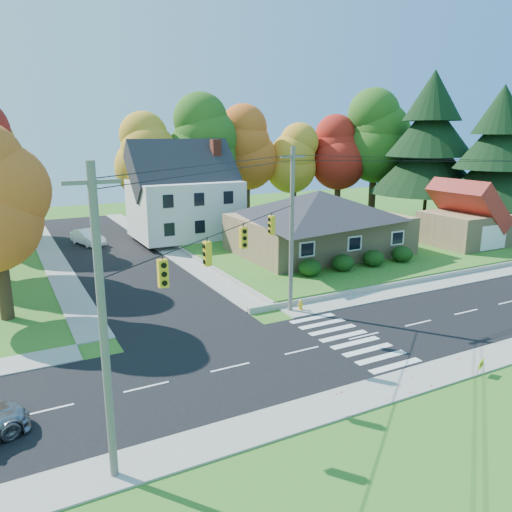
{
  "coord_description": "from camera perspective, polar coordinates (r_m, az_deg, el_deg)",
  "views": [
    {
      "loc": [
        -16.93,
        -19.56,
        10.72
      ],
      "look_at": [
        -2.42,
        8.0,
        3.02
      ],
      "focal_mm": 35.0,
      "sensor_mm": 36.0,
      "label": 1
    }
  ],
  "objects": [
    {
      "name": "tree_lot_2",
      "position": [
        59.98,
        -1.11,
        12.21
      ],
      "size": [
        7.28,
        7.28,
        13.56
      ],
      "color": "#3F2A19",
      "rests_on": "lawn"
    },
    {
      "name": "fire_hydrant",
      "position": [
        31.11,
        5.13,
        -5.67
      ],
      "size": [
        0.4,
        0.31,
        0.7
      ],
      "color": "gold",
      "rests_on": "ground"
    },
    {
      "name": "ground",
      "position": [
        28.01,
        12.24,
        -8.95
      ],
      "size": [
        120.0,
        120.0,
        0.0
      ],
      "primitive_type": "plane",
      "color": "#3D7923"
    },
    {
      "name": "tree_lot_3",
      "position": [
        62.1,
        4.37,
        11.02
      ],
      "size": [
        6.16,
        6.16,
        11.47
      ],
      "color": "#3F2A19",
      "rests_on": "lawn"
    },
    {
      "name": "sidewalk_south",
      "position": [
        24.76,
        19.83,
        -12.56
      ],
      "size": [
        90.0,
        2.0,
        0.08
      ],
      "primitive_type": "cube",
      "color": "#9C9A90",
      "rests_on": "ground"
    },
    {
      "name": "tree_lot_0",
      "position": [
        55.66,
        -12.42,
        11.09
      ],
      "size": [
        6.72,
        6.72,
        12.51
      ],
      "color": "#3F2A19",
      "rests_on": "lawn"
    },
    {
      "name": "lawn",
      "position": [
        51.49,
        8.47,
        2.0
      ],
      "size": [
        30.0,
        30.0,
        0.5
      ],
      "primitive_type": "cube",
      "color": "#3D7923",
      "rests_on": "ground"
    },
    {
      "name": "garage",
      "position": [
        50.73,
        22.96,
        3.85
      ],
      "size": [
        7.3,
        6.3,
        4.6
      ],
      "color": "tan",
      "rests_on": "lawn"
    },
    {
      "name": "traffic_infrastructure",
      "position": [
        27.39,
        10.74,
        1.9
      ],
      "size": [
        38.1,
        10.66,
        10.0
      ],
      "color": "#666059",
      "rests_on": "ground"
    },
    {
      "name": "colonial_house",
      "position": [
        50.87,
        -8.13,
        6.82
      ],
      "size": [
        10.4,
        8.4,
        9.6
      ],
      "color": "silver",
      "rests_on": "lawn"
    },
    {
      "name": "white_car",
      "position": [
        51.63,
        -18.68,
        2.04
      ],
      "size": [
        2.85,
        4.83,
        1.5
      ],
      "primitive_type": "imported",
      "rotation": [
        0.0,
        0.0,
        0.29
      ],
      "color": "white",
      "rests_on": "road_cross"
    },
    {
      "name": "road_main",
      "position": [
        28.0,
        12.24,
        -8.94
      ],
      "size": [
        90.0,
        8.0,
        0.02
      ],
      "primitive_type": "cube",
      "color": "black",
      "rests_on": "ground"
    },
    {
      "name": "conifer_east_a",
      "position": [
        60.49,
        19.23,
        11.88
      ],
      "size": [
        12.8,
        12.8,
        16.96
      ],
      "color": "#3F2A19",
      "rests_on": "lawn"
    },
    {
      "name": "tree_lot_5",
      "position": [
        65.57,
        13.48,
        13.12
      ],
      "size": [
        8.4,
        8.4,
        15.64
      ],
      "color": "#3F2A19",
      "rests_on": "lawn"
    },
    {
      "name": "sidewalk_north",
      "position": [
        31.69,
        6.44,
        -5.9
      ],
      "size": [
        90.0,
        2.0,
        0.08
      ],
      "primitive_type": "cube",
      "color": "#9C9A90",
      "rests_on": "ground"
    },
    {
      "name": "yard_sign",
      "position": [
        25.33,
        24.36,
        -11.22
      ],
      "size": [
        0.55,
        0.22,
        0.71
      ],
      "color": "black",
      "rests_on": "ground"
    },
    {
      "name": "hedge_row",
      "position": [
        39.38,
        11.62,
        -0.49
      ],
      "size": [
        10.7,
        1.7,
        1.27
      ],
      "color": "#163A10",
      "rests_on": "lawn"
    },
    {
      "name": "ranch_house",
      "position": [
        44.07,
        7.17,
        4.04
      ],
      "size": [
        14.6,
        10.6,
        5.4
      ],
      "color": "tan",
      "rests_on": "lawn"
    },
    {
      "name": "road_cross",
      "position": [
        47.65,
        -16.24,
        0.34
      ],
      "size": [
        8.0,
        44.0,
        0.02
      ],
      "primitive_type": "cube",
      "color": "black",
      "rests_on": "ground"
    },
    {
      "name": "conifer_east_b",
      "position": [
        56.14,
        25.86,
        10.04
      ],
      "size": [
        11.2,
        11.2,
        14.84
      ],
      "color": "#3F2A19",
      "rests_on": "lawn"
    },
    {
      "name": "tree_lot_4",
      "position": [
        64.66,
        9.47,
        11.57
      ],
      "size": [
        6.72,
        6.72,
        12.51
      ],
      "color": "#3F2A19",
      "rests_on": "lawn"
    },
    {
      "name": "tree_lot_1",
      "position": [
        56.59,
        -6.21,
        12.69
      ],
      "size": [
        7.84,
        7.84,
        14.6
      ],
      "color": "#3F2A19",
      "rests_on": "lawn"
    }
  ]
}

